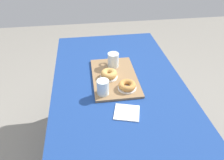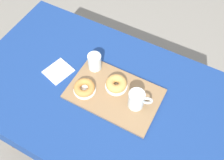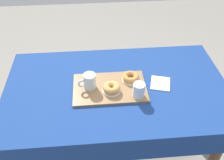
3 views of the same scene
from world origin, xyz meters
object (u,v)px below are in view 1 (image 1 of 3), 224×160
(tea_mug_left, at_px, (113,60))
(sugar_donut_right, at_px, (109,74))
(donut_plate_left, at_px, (127,88))
(water_glass_near, at_px, (103,88))
(serving_tray, at_px, (115,77))
(donut_plate_right, at_px, (109,77))
(sugar_donut_left, at_px, (127,85))
(dining_table, at_px, (118,94))
(paper_napkin, at_px, (126,113))

(tea_mug_left, height_order, sugar_donut_right, tea_mug_left)
(tea_mug_left, height_order, donut_plate_left, tea_mug_left)
(water_glass_near, bearing_deg, serving_tray, -29.30)
(donut_plate_right, bearing_deg, tea_mug_left, -19.30)
(sugar_donut_left, bearing_deg, donut_plate_right, 35.77)
(serving_tray, xyz_separation_m, donut_plate_right, (-0.01, 0.04, 0.01))
(dining_table, height_order, tea_mug_left, tea_mug_left)
(water_glass_near, bearing_deg, donut_plate_right, -19.30)
(dining_table, bearing_deg, donut_plate_left, -157.63)
(tea_mug_left, relative_size, water_glass_near, 1.24)
(donut_plate_right, relative_size, sugar_donut_right, 1.06)
(tea_mug_left, bearing_deg, donut_plate_left, -169.72)
(tea_mug_left, height_order, sugar_donut_left, tea_mug_left)
(donut_plate_right, bearing_deg, dining_table, -124.04)
(donut_plate_left, relative_size, paper_napkin, 0.85)
(dining_table, xyz_separation_m, water_glass_near, (-0.12, 0.11, 0.15))
(serving_tray, xyz_separation_m, sugar_donut_left, (-0.14, -0.06, 0.03))
(serving_tray, height_order, paper_napkin, serving_tray)
(dining_table, height_order, donut_plate_right, donut_plate_right)
(tea_mug_left, distance_m, sugar_donut_right, 0.14)
(dining_table, distance_m, sugar_donut_right, 0.16)
(water_glass_near, xyz_separation_m, sugar_donut_right, (0.15, -0.05, -0.01))
(dining_table, bearing_deg, serving_tray, 21.07)
(sugar_donut_left, height_order, donut_plate_right, sugar_donut_left)
(water_glass_near, height_order, sugar_donut_right, water_glass_near)
(water_glass_near, height_order, donut_plate_right, water_glass_near)
(dining_table, height_order, water_glass_near, water_glass_near)
(serving_tray, relative_size, sugar_donut_right, 4.25)
(water_glass_near, relative_size, sugar_donut_left, 0.86)
(serving_tray, distance_m, paper_napkin, 0.32)
(dining_table, distance_m, paper_napkin, 0.30)
(serving_tray, height_order, water_glass_near, water_glass_near)
(donut_plate_left, bearing_deg, water_glass_near, 100.12)
(sugar_donut_right, xyz_separation_m, paper_napkin, (-0.32, -0.05, -0.04))
(serving_tray, bearing_deg, paper_napkin, -177.72)
(donut_plate_left, bearing_deg, dining_table, 22.37)
(serving_tray, bearing_deg, donut_plate_left, -158.06)
(serving_tray, xyz_separation_m, water_glass_near, (-0.16, 0.09, 0.05))
(donut_plate_left, relative_size, donut_plate_right, 1.00)
(serving_tray, relative_size, sugar_donut_left, 4.25)
(paper_napkin, bearing_deg, serving_tray, 2.28)
(dining_table, relative_size, donut_plate_left, 12.58)
(paper_napkin, bearing_deg, tea_mug_left, 0.60)
(sugar_donut_left, distance_m, donut_plate_right, 0.16)
(dining_table, xyz_separation_m, sugar_donut_right, (0.04, 0.05, 0.14))
(water_glass_near, bearing_deg, sugar_donut_left, -79.88)
(serving_tray, bearing_deg, donut_plate_right, 102.80)
(donut_plate_right, bearing_deg, paper_napkin, -170.95)
(donut_plate_left, xyz_separation_m, donut_plate_right, (0.13, 0.09, 0.00))
(serving_tray, xyz_separation_m, sugar_donut_right, (-0.01, 0.04, 0.04))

